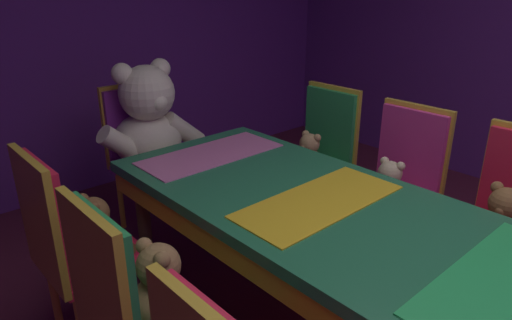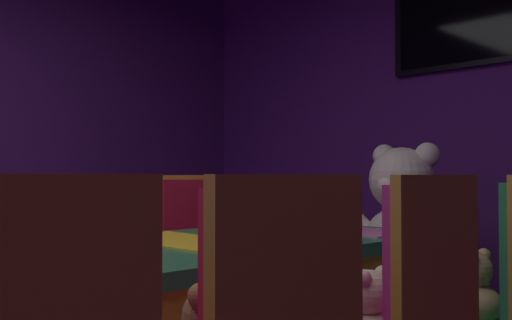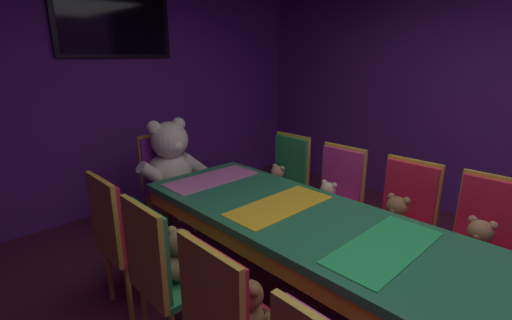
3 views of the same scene
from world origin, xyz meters
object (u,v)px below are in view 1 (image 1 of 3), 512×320
chair_right_4 (403,175)px  king_teddy_bear (150,126)px  chair_left_5 (63,238)px  chair_left_4 (124,305)px  throne_chair (139,143)px  teddy_right_4 (388,186)px  teddy_right_3 (502,222)px  chair_right_5 (323,146)px  teddy_right_5 (309,155)px  banquet_table (503,306)px  teddy_left_5 (96,230)px  teddy_left_4 (162,287)px

chair_right_4 → king_teddy_bear: bearing=-57.7°
chair_left_5 → king_teddy_bear: (0.84, 0.71, 0.16)m
chair_left_4 → chair_left_5: size_ratio=1.00×
chair_left_5 → king_teddy_bear: 1.11m
throne_chair → teddy_right_4: bearing=24.8°
teddy_right_3 → king_teddy_bear: (-0.69, 1.89, 0.17)m
chair_right_5 → chair_right_4: bearing=86.9°
chair_left_5 → teddy_right_5: size_ratio=3.56×
banquet_table → throne_chair: bearing=90.0°
chair_left_5 → teddy_left_5: bearing=0.0°
teddy_left_4 → teddy_right_5: teddy_left_4 is taller
teddy_right_5 → chair_right_4: bearing=100.3°
teddy_left_4 → teddy_right_3: (1.39, -0.61, -0.01)m
chair_right_5 → teddy_left_4: bearing=20.2°
teddy_right_3 → chair_left_5: bearing=-37.5°
teddy_left_4 → teddy_right_4: size_ratio=1.21×
chair_right_4 → throne_chair: bearing=-60.8°
banquet_table → teddy_right_4: 1.09m
teddy_left_4 → teddy_right_4: bearing=-1.2°
teddy_left_5 → throne_chair: bearing=51.8°
teddy_left_5 → teddy_right_4: 1.50m
teddy_left_5 → king_teddy_bear: 1.01m
chair_left_4 → throne_chair: 1.67m
teddy_left_5 → teddy_right_5: 1.41m
teddy_right_5 → teddy_right_3: bearing=88.9°
chair_left_4 → teddy_right_5: chair_left_4 is taller
chair_left_5 → chair_left_4: bearing=-91.0°
teddy_left_5 → teddy_right_4: (1.38, -0.59, -0.01)m
chair_left_5 → chair_right_4: bearing=-19.6°
chair_left_4 → teddy_right_4: size_ratio=3.56×
teddy_right_5 → throne_chair: 1.13m
banquet_table → teddy_right_5: (0.71, 1.45, -0.09)m
chair_right_4 → teddy_right_5: 0.61m
teddy_right_4 → teddy_left_5: bearing=-23.3°
teddy_left_4 → banquet_table: bearing=-51.3°
chair_left_5 → teddy_right_5: bearing=0.4°
teddy_left_4 → king_teddy_bear: size_ratio=0.45×
chair_left_5 → teddy_right_4: 1.63m
throne_chair → teddy_left_5: bearing=-38.2°
chair_right_4 → chair_right_5: (0.03, 0.60, 0.00)m
chair_right_5 → teddy_right_5: chair_right_5 is taller
teddy_left_4 → chair_left_5: 0.58m
chair_left_4 → throne_chair: bearing=59.6°
teddy_left_4 → throne_chair: 1.61m
chair_left_4 → teddy_left_4: (0.15, 0.00, -0.00)m
teddy_left_5 → banquet_table: bearing=-64.2°
teddy_right_5 → throne_chair: size_ratio=0.28×
chair_left_4 → teddy_left_4: size_ratio=2.95×
teddy_left_4 → chair_right_4: (1.53, -0.03, 0.00)m
teddy_left_4 → king_teddy_bear: king_teddy_bear is taller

